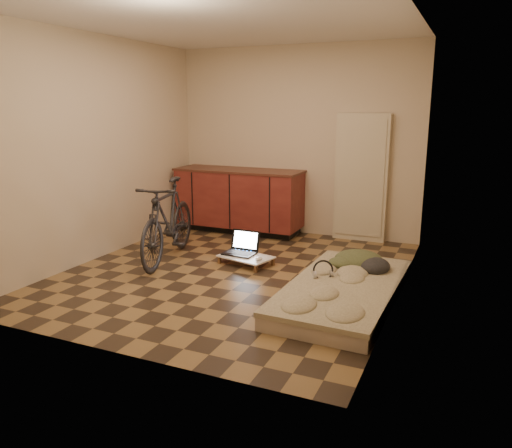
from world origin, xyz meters
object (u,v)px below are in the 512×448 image
at_px(bicycle, 168,217).
at_px(laptop, 241,249).
at_px(futon, 343,291).
at_px(lap_desk, 246,257).

xyz_separation_m(bicycle, laptop, (0.80, 0.32, -0.38)).
bearing_deg(futon, bicycle, 171.54).
height_order(futon, lap_desk, futon).
bearing_deg(laptop, lap_desk, -40.41).
distance_m(bicycle, futon, 2.28).
relative_size(bicycle, lap_desk, 2.46).
height_order(lap_desk, laptop, laptop).
bearing_deg(futon, laptop, 154.82).
bearing_deg(bicycle, laptop, 8.95).
bearing_deg(bicycle, lap_desk, 1.20).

